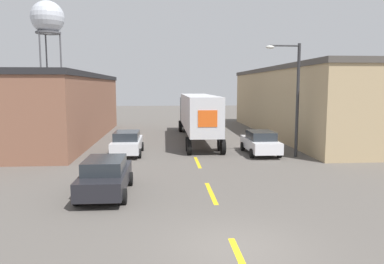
{
  "coord_description": "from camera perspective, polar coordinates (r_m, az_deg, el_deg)",
  "views": [
    {
      "loc": [
        -2.03,
        -10.23,
        4.66
      ],
      "look_at": [
        -0.22,
        14.01,
        1.68
      ],
      "focal_mm": 35.0,
      "sensor_mm": 36.0,
      "label": 1
    }
  ],
  "objects": [
    {
      "name": "warehouse_right",
      "position": [
        38.84,
        19.31,
        4.48
      ],
      "size": [
        11.73,
        28.02,
        6.45
      ],
      "color": "tan",
      "rests_on": "ground_plane"
    },
    {
      "name": "warehouse_left",
      "position": [
        35.0,
        -20.54,
        3.61
      ],
      "size": [
        8.42,
        23.07,
        5.73
      ],
      "color": "brown",
      "rests_on": "ground_plane"
    },
    {
      "name": "ground_plane",
      "position": [
        11.42,
        6.63,
        -17.16
      ],
      "size": [
        160.0,
        160.0,
        0.0
      ],
      "primitive_type": "plane",
      "color": "#56514C"
    },
    {
      "name": "semi_truck",
      "position": [
        32.5,
        0.75,
        2.99
      ],
      "size": [
        2.63,
        16.17,
        3.93
      ],
      "rotation": [
        0.0,
        0.0,
        0.0
      ],
      "color": "black",
      "rests_on": "ground_plane"
    },
    {
      "name": "street_lamp",
      "position": [
        25.36,
        15.24,
        5.94
      ],
      "size": [
        2.3,
        0.32,
        7.4
      ],
      "color": "#2D2D30",
      "rests_on": "ground_plane"
    },
    {
      "name": "road_centerline",
      "position": [
        16.67,
        2.92,
        -9.25
      ],
      "size": [
        0.2,
        16.72,
        0.01
      ],
      "color": "gold",
      "rests_on": "ground_plane"
    },
    {
      "name": "parked_car_left_near",
      "position": [
        16.63,
        -13.06,
        -6.53
      ],
      "size": [
        2.06,
        4.61,
        1.61
      ],
      "color": "black",
      "rests_on": "ground_plane"
    },
    {
      "name": "water_tower",
      "position": [
        73.61,
        -21.15,
        15.79
      ],
      "size": [
        5.79,
        5.79,
        19.64
      ],
      "color": "#47474C",
      "rests_on": "ground_plane"
    },
    {
      "name": "parked_car_left_far",
      "position": [
        26.0,
        -9.86,
        -1.6
      ],
      "size": [
        2.06,
        4.61,
        1.61
      ],
      "color": "silver",
      "rests_on": "ground_plane"
    },
    {
      "name": "parked_car_right_mid",
      "position": [
        26.21,
        10.38,
        -1.55
      ],
      "size": [
        2.06,
        4.61,
        1.61
      ],
      "color": "silver",
      "rests_on": "ground_plane"
    }
  ]
}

